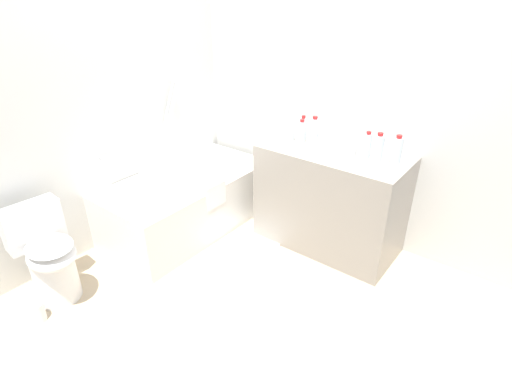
{
  "coord_description": "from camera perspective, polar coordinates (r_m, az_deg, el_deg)",
  "views": [
    {
      "loc": [
        -1.44,
        -1.41,
        1.95
      ],
      "look_at": [
        0.66,
        0.22,
        0.56
      ],
      "focal_mm": 27.88,
      "sensor_mm": 36.0,
      "label": 1
    }
  ],
  "objects": [
    {
      "name": "toilet",
      "position": [
        3.04,
        -27.63,
        -8.23
      ],
      "size": [
        0.37,
        0.49,
        0.69
      ],
      "rotation": [
        0.0,
        0.0,
        -1.65
      ],
      "color": "white",
      "rests_on": "ground_plane"
    },
    {
      "name": "water_bottle_0",
      "position": [
        2.91,
        19.54,
        5.53
      ],
      "size": [
        0.07,
        0.07,
        0.22
      ],
      "color": "silver",
      "rests_on": "vanity_counter"
    },
    {
      "name": "toilet_paper_roll",
      "position": [
        3.05,
        -29.07,
        -14.86
      ],
      "size": [
        0.11,
        0.11,
        0.14
      ],
      "primitive_type": "cylinder",
      "color": "white",
      "rests_on": "ground_plane"
    },
    {
      "name": "water_bottle_5",
      "position": [
        3.18,
        6.57,
        8.53
      ],
      "size": [
        0.06,
        0.06,
        0.19
      ],
      "color": "silver",
      "rests_on": "vanity_counter"
    },
    {
      "name": "sink_basin",
      "position": [
        3.04,
        11.03,
        6.16
      ],
      "size": [
        0.35,
        0.35,
        0.07
      ],
      "primitive_type": "cylinder",
      "color": "white",
      "rests_on": "vanity_counter"
    },
    {
      "name": "bathtub",
      "position": [
        3.56,
        -9.8,
        -1.08
      ],
      "size": [
        1.47,
        0.76,
        1.2
      ],
      "color": "silver",
      "rests_on": "ground_plane"
    },
    {
      "name": "water_bottle_3",
      "position": [
        3.26,
        6.75,
        9.05
      ],
      "size": [
        0.06,
        0.06,
        0.2
      ],
      "color": "silver",
      "rests_on": "vanity_counter"
    },
    {
      "name": "ground_plane",
      "position": [
        2.81,
        -4.89,
        -16.6
      ],
      "size": [
        3.86,
        3.86,
        0.0
      ],
      "primitive_type": "plane",
      "color": "tan"
    },
    {
      "name": "water_bottle_4",
      "position": [
        2.98,
        15.64,
        6.39
      ],
      "size": [
        0.06,
        0.06,
        0.2
      ],
      "color": "silver",
      "rests_on": "vanity_counter"
    },
    {
      "name": "water_bottle_1",
      "position": [
        3.21,
        8.36,
        8.75
      ],
      "size": [
        0.07,
        0.07,
        0.21
      ],
      "color": "silver",
      "rests_on": "vanity_counter"
    },
    {
      "name": "vanity_counter",
      "position": [
        3.26,
        10.54,
        -1.02
      ],
      "size": [
        0.57,
        1.12,
        0.83
      ],
      "primitive_type": "cube",
      "color": "gray",
      "rests_on": "ground_plane"
    },
    {
      "name": "wall_back_tiled",
      "position": [
        3.24,
        -24.66,
        11.3
      ],
      "size": [
        3.26,
        0.1,
        2.35
      ],
      "primitive_type": "cube",
      "color": "silver",
      "rests_on": "ground_plane"
    },
    {
      "name": "bath_mat",
      "position": [
        3.43,
        -0.13,
        -6.9
      ],
      "size": [
        0.62,
        0.42,
        0.01
      ],
      "primitive_type": "cube",
      "color": "white",
      "rests_on": "ground_plane"
    },
    {
      "name": "wall_right_mirror",
      "position": [
        3.33,
        12.06,
        13.59
      ],
      "size": [
        0.1,
        3.07,
        2.35
      ],
      "primitive_type": "cube",
      "color": "silver",
      "rests_on": "ground_plane"
    },
    {
      "name": "drinking_glass_0",
      "position": [
        3.25,
        5.02,
        8.1
      ],
      "size": [
        0.06,
        0.06,
        0.08
      ],
      "primitive_type": "cylinder",
      "color": "white",
      "rests_on": "vanity_counter"
    },
    {
      "name": "water_bottle_2",
      "position": [
        2.94,
        17.15,
        6.03
      ],
      "size": [
        0.07,
        0.07,
        0.21
      ],
      "color": "silver",
      "rests_on": "vanity_counter"
    },
    {
      "name": "sink_faucet",
      "position": [
        3.22,
        12.77,
        7.13
      ],
      "size": [
        0.1,
        0.15,
        0.07
      ],
      "color": "#ACACB1",
      "rests_on": "vanity_counter"
    }
  ]
}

